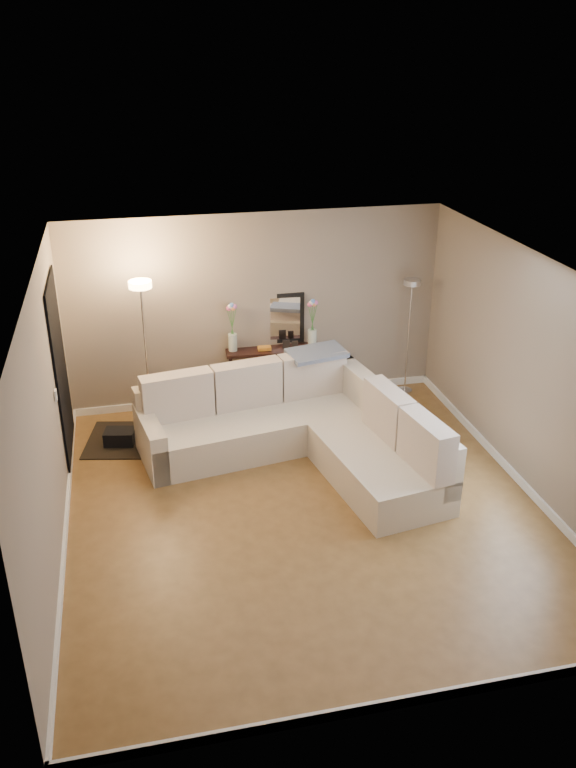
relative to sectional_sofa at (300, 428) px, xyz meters
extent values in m
cube|color=brown|center=(-0.21, -1.09, -0.38)|extent=(5.00, 5.50, 0.01)
cube|color=white|center=(-0.21, -1.09, 2.23)|extent=(5.00, 5.50, 0.01)
cube|color=gray|center=(-0.21, 1.67, 0.93)|extent=(5.00, 0.02, 2.60)
cube|color=gray|center=(-0.21, -3.85, 0.93)|extent=(5.00, 0.02, 2.60)
cube|color=gray|center=(-2.72, -1.09, 0.93)|extent=(0.02, 5.50, 2.60)
cube|color=gray|center=(2.30, -1.09, 0.93)|extent=(0.02, 5.50, 2.60)
cube|color=white|center=(-0.21, 1.65, -0.32)|extent=(5.00, 0.03, 0.10)
cube|color=white|center=(-0.21, -3.82, -0.32)|extent=(5.00, 0.03, 0.10)
cube|color=white|center=(-2.70, -1.09, -0.32)|extent=(0.03, 5.50, 0.10)
cube|color=white|center=(2.27, -1.09, -0.32)|extent=(0.03, 5.50, 0.10)
cube|color=black|center=(-2.69, 0.61, 0.73)|extent=(0.02, 1.20, 2.20)
cube|color=white|center=(-2.69, -0.24, 0.83)|extent=(0.02, 0.08, 0.12)
cube|color=beige|center=(-0.43, 0.35, -0.15)|extent=(2.97, 1.44, 0.44)
cube|color=beige|center=(-0.50, 0.73, 0.15)|extent=(2.85, 0.68, 0.61)
cube|color=beige|center=(-1.75, 0.13, -0.07)|extent=(0.36, 1.01, 0.61)
cube|color=beige|center=(0.71, -0.85, -0.15)|extent=(1.26, 1.89, 0.44)
cube|color=beige|center=(1.01, -0.30, 0.15)|extent=(0.67, 2.74, 0.61)
cube|color=beige|center=(-1.40, 0.46, 0.35)|extent=(0.88, 0.38, 0.57)
cube|color=beige|center=(-0.53, 0.60, 0.35)|extent=(0.88, 0.38, 0.57)
cube|color=beige|center=(0.33, 0.75, 0.35)|extent=(0.88, 0.38, 0.57)
cube|color=beige|center=(0.92, -0.48, 0.35)|extent=(0.37, 0.82, 0.57)
cube|color=beige|center=(1.05, -1.29, 0.35)|extent=(0.37, 0.82, 0.57)
cube|color=slate|center=(0.40, 0.76, 0.62)|extent=(0.80, 0.56, 0.10)
cube|color=black|center=(-0.01, 1.52, 0.39)|extent=(1.29, 0.44, 0.04)
cube|color=black|center=(-0.61, 1.43, 0.00)|extent=(0.05, 0.05, 0.74)
cube|color=black|center=(-0.59, 1.70, 0.00)|extent=(0.05, 0.05, 0.74)
cube|color=black|center=(0.56, 1.34, 0.00)|extent=(0.05, 0.05, 0.74)
cube|color=black|center=(0.58, 1.61, 0.00)|extent=(0.05, 0.05, 0.74)
cube|color=black|center=(-0.01, 1.52, -0.20)|extent=(1.21, 0.40, 0.03)
cube|color=#BF3333|center=(-0.53, 1.56, -0.09)|extent=(0.04, 0.16, 0.19)
cube|color=#3359A5|center=(-0.49, 1.56, -0.08)|extent=(0.05, 0.16, 0.21)
cube|color=gold|center=(-0.45, 1.55, -0.07)|extent=(0.05, 0.16, 0.23)
cube|color=#3F7F4C|center=(-0.40, 1.55, -0.09)|extent=(0.06, 0.16, 0.19)
cube|color=#994C99|center=(-0.35, 1.55, -0.08)|extent=(0.04, 0.16, 0.21)
cube|color=orange|center=(-0.31, 1.54, -0.07)|extent=(0.05, 0.16, 0.23)
cube|color=#262626|center=(-0.27, 1.54, -0.09)|extent=(0.05, 0.16, 0.19)
cube|color=#4C99B2|center=(-0.21, 1.54, -0.08)|extent=(0.06, 0.16, 0.21)
cube|color=#B2A58C|center=(-0.17, 1.53, -0.07)|extent=(0.04, 0.16, 0.23)
cube|color=brown|center=(-0.13, 1.53, -0.09)|extent=(0.05, 0.16, 0.19)
cube|color=navy|center=(-0.08, 1.53, -0.08)|extent=(0.05, 0.16, 0.21)
cube|color=gold|center=(-0.03, 1.52, -0.07)|extent=(0.06, 0.16, 0.23)
cube|color=black|center=(0.00, 1.69, 0.78)|extent=(0.90, 0.11, 0.70)
cube|color=white|center=(0.00, 1.67, 0.78)|extent=(0.78, 0.07, 0.59)
cube|color=orange|center=(-0.13, 1.50, 0.44)|extent=(0.18, 0.13, 0.04)
cube|color=black|center=(0.16, 1.46, 0.48)|extent=(0.10, 0.03, 0.13)
cube|color=black|center=(0.27, 1.45, 0.47)|extent=(0.08, 0.03, 0.11)
cylinder|color=silver|center=(-0.55, 1.56, 0.53)|extent=(0.13, 0.13, 0.23)
cylinder|color=#38722D|center=(-0.57, 1.56, 0.81)|extent=(0.10, 0.01, 0.40)
sphere|color=#E5598C|center=(-0.59, 1.57, 1.01)|extent=(0.07, 0.07, 0.07)
cylinder|color=#38722D|center=(-0.56, 1.56, 0.82)|extent=(0.05, 0.01, 0.43)
sphere|color=white|center=(-0.57, 1.56, 1.03)|extent=(0.07, 0.07, 0.07)
cylinder|color=#38722D|center=(-0.55, 1.56, 0.83)|extent=(0.01, 0.01, 0.45)
sphere|color=#598CE5|center=(-0.55, 1.56, 1.05)|extent=(0.07, 0.07, 0.07)
cylinder|color=#38722D|center=(-0.54, 1.56, 0.81)|extent=(0.05, 0.01, 0.41)
sphere|color=#E58C4C|center=(-0.53, 1.56, 1.01)|extent=(0.07, 0.07, 0.07)
cylinder|color=#38722D|center=(-0.53, 1.56, 0.82)|extent=(0.10, 0.02, 0.42)
sphere|color=#D866B2|center=(-0.51, 1.56, 1.03)|extent=(0.07, 0.07, 0.07)
cylinder|color=silver|center=(0.52, 1.48, 0.53)|extent=(0.13, 0.13, 0.23)
cylinder|color=#38722D|center=(0.51, 1.48, 0.81)|extent=(0.10, 0.01, 0.40)
sphere|color=#E5598C|center=(0.48, 1.49, 1.01)|extent=(0.07, 0.07, 0.07)
cylinder|color=#38722D|center=(0.51, 1.48, 0.82)|extent=(0.05, 0.01, 0.43)
sphere|color=white|center=(0.50, 1.48, 1.03)|extent=(0.07, 0.07, 0.07)
cylinder|color=#38722D|center=(0.52, 1.48, 0.83)|extent=(0.01, 0.01, 0.45)
sphere|color=#598CE5|center=(0.52, 1.48, 1.05)|extent=(0.07, 0.07, 0.07)
cylinder|color=#38722D|center=(0.53, 1.48, 0.81)|extent=(0.05, 0.01, 0.41)
sphere|color=#E58C4C|center=(0.54, 1.48, 1.01)|extent=(0.07, 0.07, 0.07)
cylinder|color=#38722D|center=(0.54, 1.48, 0.82)|extent=(0.10, 0.02, 0.42)
sphere|color=#D866B2|center=(0.56, 1.48, 1.03)|extent=(0.07, 0.07, 0.07)
cylinder|color=silver|center=(-1.70, 1.14, -0.36)|extent=(0.30, 0.30, 0.03)
cylinder|color=silver|center=(-1.70, 1.14, 0.58)|extent=(0.03, 0.03, 1.86)
cylinder|color=#FFBF72|center=(-1.70, 1.14, 1.54)|extent=(0.33, 0.33, 0.09)
cylinder|color=silver|center=(1.88, 1.42, -0.36)|extent=(0.26, 0.26, 0.03)
cylinder|color=silver|center=(1.88, 1.42, 0.43)|extent=(0.03, 0.03, 1.57)
cylinder|color=silver|center=(1.88, 1.42, 1.25)|extent=(0.29, 0.29, 0.07)
cube|color=black|center=(-1.88, 0.79, -0.36)|extent=(1.45, 1.20, 0.02)
cube|color=black|center=(-2.12, 0.75, -0.30)|extent=(0.41, 0.32, 0.23)
camera|label=1|loc=(-1.86, -7.63, 4.23)|focal=35.00mm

